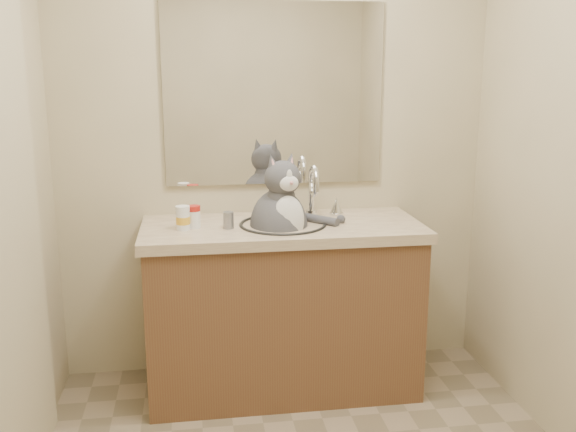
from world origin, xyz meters
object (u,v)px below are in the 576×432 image
at_px(pill_bottle_redcap, 194,217).
at_px(pill_bottle_orange, 183,218).
at_px(grey_canister, 228,220).
at_px(cat, 280,221).

xyz_separation_m(pill_bottle_redcap, pill_bottle_orange, (-0.05, -0.03, 0.00)).
xyz_separation_m(pill_bottle_redcap, grey_canister, (0.16, -0.04, -0.01)).
bearing_deg(pill_bottle_redcap, cat, -2.18).
relative_size(cat, grey_canister, 7.06).
distance_m(pill_bottle_redcap, grey_canister, 0.16).
xyz_separation_m(cat, pill_bottle_redcap, (-0.40, 0.02, 0.03)).
bearing_deg(pill_bottle_orange, cat, 1.57).
bearing_deg(grey_canister, cat, 4.86).
bearing_deg(pill_bottle_redcap, grey_canister, -12.97).
distance_m(cat, pill_bottle_redcap, 0.41).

